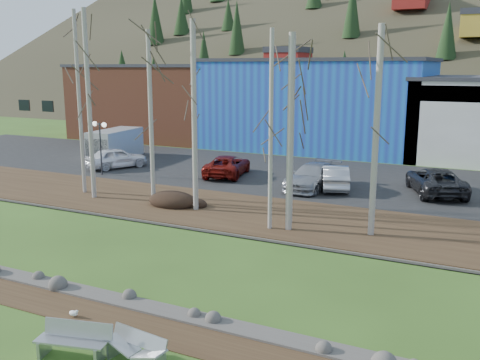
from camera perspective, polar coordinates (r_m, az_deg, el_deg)
The scene contains 29 objects.
ground at distance 15.80m, azimuth -16.93°, elevation -17.29°, with size 200.00×200.00×0.00m, color #34531B.
dirt_strip at distance 17.18m, azimuth -12.03°, elevation -14.45°, with size 80.00×1.80×0.03m, color #382616.
near_bank_rocks at distance 17.89m, azimuth -10.01°, elevation -13.29°, with size 80.00×0.80×0.50m, color #47423D, non-canonical shape.
river at distance 21.05m, azimuth -3.36°, elevation -9.15°, with size 80.00×8.00×0.90m, color #141E31, non-canonical shape.
far_bank_rocks at distance 24.49m, azimuth 1.39°, elevation -6.04°, with size 80.00×0.80×0.46m, color #47423D, non-canonical shape.
far_bank at distance 27.28m, azimuth 4.22°, elevation -4.01°, with size 80.00×7.00×0.15m, color #382616.
parking_lot at distance 36.96m, azimuth 10.33°, elevation 0.09°, with size 80.00×14.00×0.14m, color black.
building_brick at distance 59.48m, azimuth -8.54°, elevation 8.35°, with size 16.32×12.24×7.80m.
building_blue at distance 51.44m, azimuth 8.37°, elevation 8.08°, with size 20.40×12.24×8.30m.
hillside at distance 94.87m, azimuth 21.12°, elevation 17.26°, with size 160.00×72.00×35.00m, color #322E1D, non-canonical shape.
bench_intact at distance 15.42m, azimuth -17.31°, elevation -16.01°, with size 2.04×1.03×0.98m.
bench_damaged at distance 14.85m, azimuth -10.93°, elevation -17.19°, with size 1.86×0.79×0.80m.
seagull at distance 17.73m, azimuth -17.32°, elevation -13.41°, with size 0.38×0.17×0.27m.
dirt_mound at distance 29.54m, azimuth -7.22°, elevation -2.11°, with size 2.82×1.99×0.55m, color black.
birch_0 at distance 31.41m, azimuth -15.80°, elevation 7.64°, with size 0.26×0.26×10.58m.
birch_1 at distance 32.89m, azimuth -16.76°, elevation 7.81°, with size 0.22×0.22×10.62m.
birch_2 at distance 27.72m, azimuth -4.90°, elevation 6.68°, with size 0.28×0.28×9.76m.
birch_3 at distance 29.30m, azimuth -9.48°, elevation 6.43°, with size 0.24×0.24×9.34m.
birch_4 at distance 24.22m, azimuth 5.39°, elevation 4.88°, with size 0.30×0.30×8.91m.
birch_5 at distance 25.37m, azimuth 5.54°, elevation 5.10°, with size 0.22×0.22×8.82m.
birch_6 at distance 24.30m, azimuth 3.31°, elevation 5.16°, with size 0.20×0.20×9.10m.
birch_7 at distance 24.06m, azimuth 14.31°, elevation 4.88°, with size 0.28×0.28×9.21m.
street_lamp at distance 38.32m, azimuth -14.72°, elevation 4.84°, with size 1.39×0.60×3.71m.
car_0 at distance 40.91m, azimuth -13.04°, elevation 2.32°, with size 1.82×4.52×1.54m, color white.
car_1 at distance 37.08m, azimuth -1.35°, elevation 1.55°, with size 2.37×5.13×1.43m, color maroon.
car_2 at distance 33.43m, azimuth 7.75°, elevation 0.38°, with size 2.15×5.29×1.53m, color #94969B.
car_3 at distance 33.66m, azimuth 10.11°, elevation 0.33°, with size 1.56×4.47×1.47m, color #B5B5B7.
car_4 at distance 33.86m, azimuth 20.13°, elevation -0.08°, with size 2.61×5.65×1.57m, color #27272A.
van_grey at distance 45.41m, azimuth -13.31°, elevation 3.75°, with size 2.76×5.52×2.33m.
Camera 1 is at (9.73, -9.85, 7.60)m, focal length 40.00 mm.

